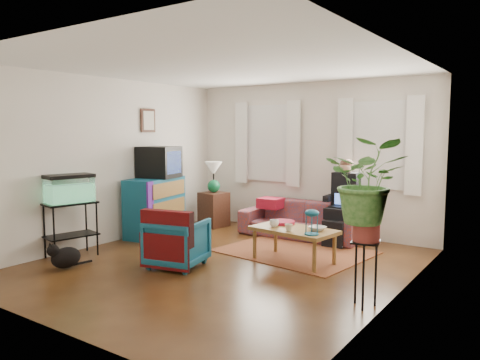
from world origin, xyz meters
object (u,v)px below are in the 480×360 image
Objects in this scene: dresser at (155,207)px; armchair at (177,240)px; sofa at (301,214)px; plant_stand at (365,274)px; side_table at (214,209)px; coffee_table at (294,245)px; aquarium_stand at (71,230)px.

armchair is at bearing -47.91° from dresser.
sofa reaches higher than plant_stand.
coffee_table is (2.36, -1.29, -0.09)m from side_table.
dresser is at bearing -149.35° from sofa.
plant_stand is at bearing -29.24° from coffee_table.
coffee_table is 1.66× the size of plant_stand.
dresser is 1.92m from armchair.
dresser reaches higher than coffee_table.
aquarium_stand is 1.14× the size of plant_stand.
coffee_table is at bearing -13.54° from dresser.
dresser is at bearing 164.45° from plant_stand.
dresser is 1.61× the size of plant_stand.
armchair reaches higher than plant_stand.
aquarium_stand is at bearing -126.76° from sofa.
sofa is at bearing 20.60° from dresser.
sofa is 2.51m from armchair.
side_table is at bearing 62.61° from dresser.
sofa is 1.54m from coffee_table.
sofa is at bearing 3.98° from side_table.
side_table is 0.91× the size of armchair.
armchair is at bearing -104.00° from sofa.
sofa is at bearing -115.55° from armchair.
plant_stand is (3.72, -2.31, 0.02)m from side_table.
aquarium_stand is (-2.10, -2.95, -0.01)m from sofa.
dresser is 0.97× the size of coffee_table.
sofa is at bearing 66.84° from aquarium_stand.
coffee_table is 1.71m from plant_stand.
aquarium_stand is 4.11m from plant_stand.
coffee_table is at bearing -67.76° from sofa.
aquarium_stand is (-0.35, -2.83, 0.07)m from side_table.
side_table is at bearing 148.16° from plant_stand.
armchair is 1.56m from coffee_table.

